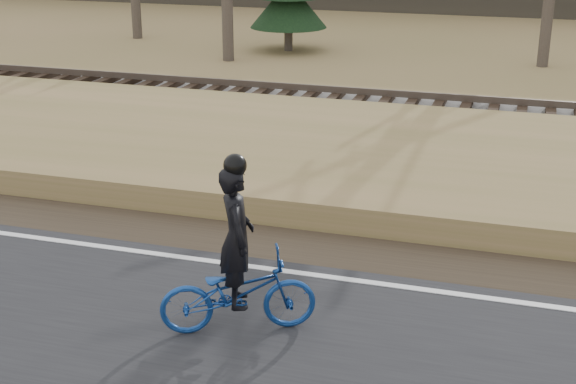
% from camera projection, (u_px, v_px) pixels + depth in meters
% --- Properties ---
extents(ground, '(120.00, 120.00, 0.00)m').
position_uv_depth(ground, '(108.00, 258.00, 11.46)').
color(ground, '#96754C').
rests_on(ground, ground).
extents(road, '(120.00, 6.00, 0.06)m').
position_uv_depth(road, '(0.00, 342.00, 9.20)').
color(road, black).
rests_on(road, ground).
extents(edge_line, '(120.00, 0.12, 0.01)m').
position_uv_depth(edge_line, '(115.00, 248.00, 11.62)').
color(edge_line, silver).
rests_on(edge_line, road).
extents(shoulder, '(120.00, 1.60, 0.04)m').
position_uv_depth(shoulder, '(146.00, 226.00, 12.53)').
color(shoulder, '#473A2B').
rests_on(shoulder, ground).
extents(embankment, '(120.00, 5.00, 0.44)m').
position_uv_depth(embankment, '(218.00, 159.00, 15.16)').
color(embankment, '#96754C').
rests_on(embankment, ground).
extents(ballast, '(120.00, 3.00, 0.45)m').
position_uv_depth(ballast, '(279.00, 111.00, 18.57)').
color(ballast, slate).
rests_on(ballast, ground).
extents(railroad, '(120.00, 2.40, 0.29)m').
position_uv_depth(railroad, '(279.00, 99.00, 18.47)').
color(railroad, black).
rests_on(railroad, ballast).
extents(cyclist, '(1.91, 1.33, 2.16)m').
position_uv_depth(cyclist, '(238.00, 277.00, 9.19)').
color(cyclist, navy).
rests_on(cyclist, road).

